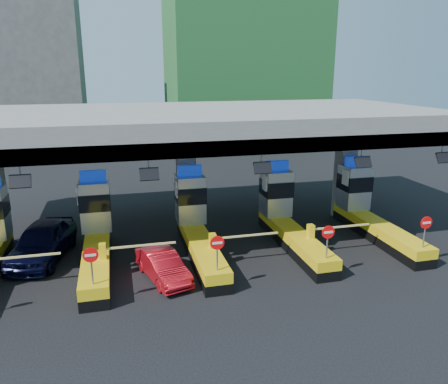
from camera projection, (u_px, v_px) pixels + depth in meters
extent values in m
plane|color=black|center=(197.00, 250.00, 22.83)|extent=(120.00, 120.00, 0.00)
cube|color=slate|center=(185.00, 124.00, 23.94)|extent=(28.00, 12.00, 1.50)
cube|color=#4C4C49|center=(207.00, 148.00, 18.73)|extent=(28.00, 0.60, 0.70)
cube|color=slate|center=(186.00, 185.00, 24.89)|extent=(1.00, 1.00, 5.50)
cube|color=slate|center=(345.00, 175.00, 27.25)|extent=(1.00, 1.00, 5.50)
cylinder|color=slate|center=(20.00, 171.00, 17.12)|extent=(0.06, 0.06, 0.50)
cube|color=black|center=(20.00, 181.00, 17.03)|extent=(0.80, 0.38, 0.54)
cylinder|color=slate|center=(148.00, 165.00, 18.30)|extent=(0.06, 0.06, 0.50)
cube|color=black|center=(149.00, 174.00, 18.21)|extent=(0.80, 0.38, 0.54)
cylinder|color=slate|center=(261.00, 159.00, 19.48)|extent=(0.06, 0.06, 0.50)
cube|color=black|center=(263.00, 168.00, 19.39)|extent=(0.80, 0.38, 0.54)
cylinder|color=slate|center=(361.00, 154.00, 20.66)|extent=(0.06, 0.06, 0.50)
cube|color=black|center=(363.00, 162.00, 20.57)|extent=(0.80, 0.38, 0.54)
cylinder|color=slate|center=(442.00, 150.00, 21.73)|extent=(0.06, 0.06, 0.50)
cube|color=black|center=(444.00, 158.00, 21.64)|extent=(0.80, 0.38, 0.54)
cube|color=white|center=(21.00, 257.00, 18.50)|extent=(3.20, 0.08, 0.08)
cube|color=black|center=(97.00, 264.00, 20.65)|extent=(1.20, 8.00, 0.50)
cube|color=#E5B70C|center=(96.00, 254.00, 20.52)|extent=(1.20, 8.00, 0.50)
cube|color=#9EA3A8|center=(95.00, 205.00, 22.71)|extent=(1.50, 1.50, 2.60)
cube|color=black|center=(95.00, 200.00, 22.61)|extent=(1.56, 1.56, 0.90)
cube|color=#0C2DBF|center=(93.00, 176.00, 22.28)|extent=(1.30, 0.35, 0.55)
cube|color=white|center=(78.00, 195.00, 22.05)|extent=(0.06, 0.70, 0.90)
cylinder|color=slate|center=(92.00, 269.00, 16.91)|extent=(0.07, 0.07, 1.30)
cylinder|color=red|center=(91.00, 255.00, 16.72)|extent=(0.60, 0.04, 0.60)
cube|color=white|center=(90.00, 255.00, 16.70)|extent=(0.42, 0.02, 0.10)
cube|color=#E5B70C|center=(103.00, 251.00, 19.32)|extent=(0.30, 0.35, 0.70)
cube|color=white|center=(140.00, 246.00, 19.68)|extent=(3.20, 0.08, 0.08)
cube|color=black|center=(201.00, 253.00, 21.83)|extent=(1.20, 8.00, 0.50)
cube|color=#E5B70C|center=(201.00, 244.00, 21.70)|extent=(1.20, 8.00, 0.50)
cube|color=#9EA3A8|center=(190.00, 198.00, 23.89)|extent=(1.50, 1.50, 2.60)
cube|color=black|center=(190.00, 193.00, 23.79)|extent=(1.56, 1.56, 0.90)
cube|color=#0C2DBF|center=(190.00, 170.00, 23.46)|extent=(1.30, 0.35, 0.55)
cube|color=white|center=(176.00, 188.00, 23.23)|extent=(0.06, 0.70, 0.90)
cylinder|color=slate|center=(217.00, 256.00, 18.09)|extent=(0.07, 0.07, 1.30)
cylinder|color=red|center=(217.00, 243.00, 17.90)|extent=(0.60, 0.04, 0.60)
cube|color=white|center=(217.00, 243.00, 17.88)|extent=(0.42, 0.02, 0.10)
cube|color=#E5B70C|center=(213.00, 241.00, 20.50)|extent=(0.30, 0.35, 0.70)
cube|color=white|center=(246.00, 236.00, 20.86)|extent=(3.20, 0.08, 0.08)
cube|color=black|center=(294.00, 244.00, 23.01)|extent=(1.20, 8.00, 0.50)
cube|color=#E5B70C|center=(294.00, 235.00, 22.88)|extent=(1.20, 8.00, 0.50)
cube|color=#9EA3A8|center=(276.00, 192.00, 25.07)|extent=(1.50, 1.50, 2.60)
cube|color=black|center=(276.00, 187.00, 24.97)|extent=(1.56, 1.56, 0.90)
cube|color=#0C2DBF|center=(277.00, 166.00, 24.64)|extent=(1.30, 0.35, 0.55)
cube|color=white|center=(265.00, 183.00, 24.41)|extent=(0.06, 0.70, 0.90)
cylinder|color=slate|center=(327.00, 245.00, 19.27)|extent=(0.07, 0.07, 1.30)
cylinder|color=red|center=(328.00, 232.00, 19.08)|extent=(0.60, 0.04, 0.60)
cube|color=white|center=(329.00, 232.00, 19.06)|extent=(0.42, 0.02, 0.10)
cube|color=#E5B70C|center=(311.00, 231.00, 21.68)|extent=(0.30, 0.35, 0.70)
cube|color=white|center=(341.00, 227.00, 22.04)|extent=(3.20, 0.08, 0.08)
cube|color=black|center=(377.00, 235.00, 24.19)|extent=(1.20, 8.00, 0.50)
cube|color=#E5B70C|center=(378.00, 227.00, 24.06)|extent=(1.20, 8.00, 0.50)
cube|color=#9EA3A8|center=(354.00, 187.00, 26.25)|extent=(1.50, 1.50, 2.60)
cube|color=black|center=(355.00, 182.00, 26.15)|extent=(1.56, 1.56, 0.90)
cube|color=#0C2DBF|center=(356.00, 161.00, 25.83)|extent=(1.30, 0.35, 0.55)
cube|color=white|center=(345.00, 178.00, 25.59)|extent=(0.06, 0.70, 0.90)
cylinder|color=slate|center=(424.00, 234.00, 20.46)|extent=(0.07, 0.07, 1.30)
cylinder|color=red|center=(426.00, 223.00, 20.27)|extent=(0.60, 0.04, 0.60)
cube|color=white|center=(427.00, 223.00, 20.24)|extent=(0.42, 0.02, 0.10)
cube|color=#E5B70C|center=(399.00, 223.00, 22.86)|extent=(0.30, 0.35, 0.70)
cube|color=white|center=(426.00, 219.00, 23.22)|extent=(3.20, 0.08, 0.08)
cube|color=#1E5926|center=(244.00, 27.00, 51.75)|extent=(18.00, 12.00, 28.00)
cube|color=#4C4C49|center=(19.00, 71.00, 50.69)|extent=(14.00, 10.00, 18.00)
imported|color=black|center=(42.00, 241.00, 21.54)|extent=(3.29, 5.77, 1.85)
imported|color=#A90D15|center=(163.00, 266.00, 19.53)|extent=(2.34, 4.05, 1.26)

